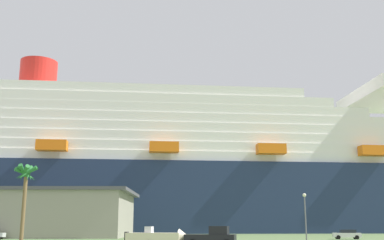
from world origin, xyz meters
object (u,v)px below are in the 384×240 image
small_boat_on_trailer (160,237)px  palm_tree (26,180)px  pickup_truck (213,237)px  cruise_ship (160,174)px  street_lamp (305,209)px  parked_car_black_coupe (86,233)px  parked_car_white_van (347,234)px

small_boat_on_trailer → palm_tree: (-22.45, 19.01, 8.27)m
pickup_truck → small_boat_on_trailer: size_ratio=0.68×
cruise_ship → street_lamp: 75.84m
cruise_ship → street_lamp: bearing=-68.7°
pickup_truck → parked_car_black_coupe: size_ratio=1.34×
pickup_truck → parked_car_black_coupe: 44.22m
parked_car_black_coupe → small_boat_on_trailer: bearing=-65.8°
parked_car_black_coupe → parked_car_white_van: 47.33m
street_lamp → cruise_ship: bearing=111.3°
pickup_truck → palm_tree: 35.83m
small_boat_on_trailer → parked_car_black_coupe: 40.32m
street_lamp → parked_car_white_van: street_lamp is taller
cruise_ship → small_boat_on_trailer: (6.06, -88.43, -16.53)m
street_lamp → parked_car_black_coupe: (-37.61, 18.01, -3.88)m
small_boat_on_trailer → pickup_truck: bearing=-12.7°
street_lamp → parked_car_white_van: size_ratio=1.52×
small_boat_on_trailer → palm_tree: palm_tree is taller
cruise_ship → palm_tree: (-16.39, -69.42, -8.27)m
small_boat_on_trailer → palm_tree: bearing=139.7°
street_lamp → parked_car_white_van: bearing=39.5°
pickup_truck → parked_car_white_van: pickup_truck is taller
pickup_truck → small_boat_on_trailer: pickup_truck is taller
street_lamp → parked_car_white_van: (8.41, 6.92, -3.88)m
parked_car_white_van → palm_tree: bearing=-172.7°
pickup_truck → palm_tree: bearing=144.3°
palm_tree → parked_car_white_van: size_ratio=2.49×
palm_tree → pickup_truck: bearing=-35.7°
small_boat_on_trailer → street_lamp: size_ratio=1.22×
parked_car_white_van → cruise_ship: bearing=119.5°
palm_tree → street_lamp: bearing=-0.3°
cruise_ship → parked_car_white_van: cruise_ship is taller
small_boat_on_trailer → parked_car_black_coupe: bearing=114.2°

